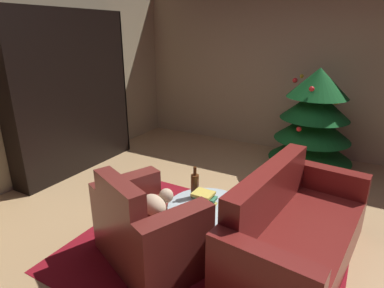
# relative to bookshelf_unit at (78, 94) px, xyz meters

# --- Properties ---
(ground_plane) EXTENTS (6.77, 6.77, 0.00)m
(ground_plane) POSITION_rel_bookshelf_unit_xyz_m (2.61, -0.56, -1.10)
(ground_plane) COLOR tan
(wall_back) EXTENTS (5.76, 0.06, 2.64)m
(wall_back) POSITION_rel_bookshelf_unit_xyz_m (2.61, 2.23, 0.22)
(wall_back) COLOR tan
(wall_back) RESTS_ON ground
(wall_left) EXTENTS (0.06, 5.62, 2.64)m
(wall_left) POSITION_rel_bookshelf_unit_xyz_m (-0.24, -0.56, 0.22)
(wall_left) COLOR tan
(wall_left) RESTS_ON ground
(area_rug) EXTENTS (2.41, 2.03, 0.01)m
(area_rug) POSITION_rel_bookshelf_unit_xyz_m (2.52, -0.93, -1.10)
(area_rug) COLOR maroon
(area_rug) RESTS_ON ground
(bookshelf_unit) EXTENTS (0.33, 1.92, 2.23)m
(bookshelf_unit) POSITION_rel_bookshelf_unit_xyz_m (0.00, 0.00, 0.00)
(bookshelf_unit) COLOR black
(bookshelf_unit) RESTS_ON ground
(armchair_red) EXTENTS (1.15, 0.98, 0.86)m
(armchair_red) POSITION_rel_bookshelf_unit_xyz_m (2.14, -1.29, -0.78)
(armchair_red) COLOR maroon
(armchair_red) RESTS_ON ground
(couch_red) EXTENTS (0.97, 1.82, 0.85)m
(couch_red) POSITION_rel_bookshelf_unit_xyz_m (3.25, -0.68, -0.81)
(couch_red) COLOR maroon
(couch_red) RESTS_ON ground
(coffee_table) EXTENTS (0.72, 0.72, 0.45)m
(coffee_table) POSITION_rel_bookshelf_unit_xyz_m (2.51, -0.87, -0.69)
(coffee_table) COLOR black
(coffee_table) RESTS_ON ground
(book_stack_on_table) EXTENTS (0.22, 0.16, 0.14)m
(book_stack_on_table) POSITION_rel_bookshelf_unit_xyz_m (2.49, -0.89, -0.58)
(book_stack_on_table) COLOR #B93A25
(book_stack_on_table) RESTS_ON coffee_table
(bottle_on_table) EXTENTS (0.08, 0.08, 0.32)m
(bottle_on_table) POSITION_rel_bookshelf_unit_xyz_m (2.34, -0.79, -0.53)
(bottle_on_table) COLOR #522A13
(bottle_on_table) RESTS_ON coffee_table
(decorated_tree) EXTENTS (1.16, 1.16, 1.49)m
(decorated_tree) POSITION_rel_bookshelf_unit_xyz_m (3.00, 1.48, -0.35)
(decorated_tree) COLOR brown
(decorated_tree) RESTS_ON ground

